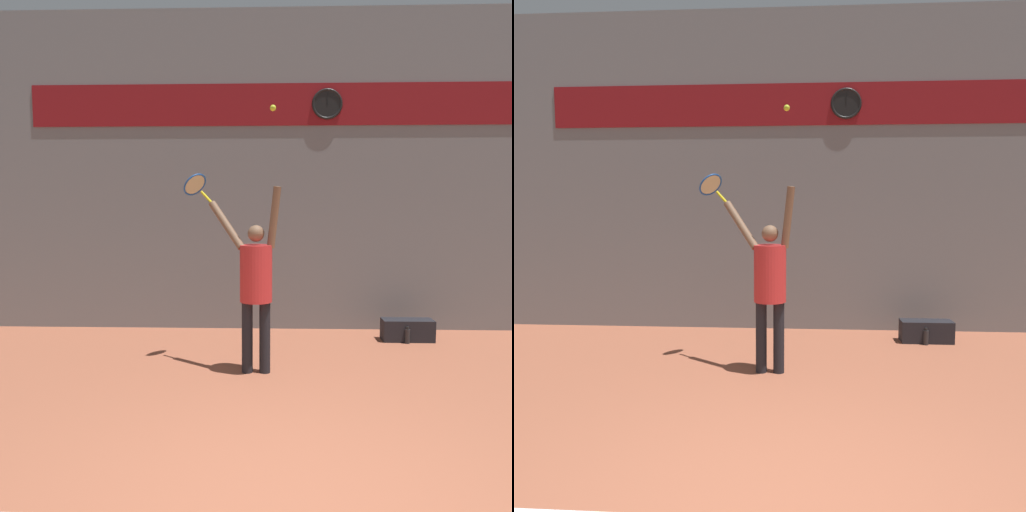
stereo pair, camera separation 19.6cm
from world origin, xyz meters
TOP-DOWN VIEW (x-y plane):
  - back_wall at (0.00, 5.12)m, footprint 18.00×0.10m
  - sponsor_banner at (0.00, 5.06)m, footprint 7.85×0.02m
  - scoreboard_clock at (0.70, 5.04)m, footprint 0.47×0.04m
  - tennis_player at (-0.33, 2.92)m, footprint 0.91×0.55m
  - tennis_racket at (-1.10, 3.41)m, footprint 0.45×0.42m
  - tennis_ball at (-0.14, 2.83)m, footprint 0.07×0.07m
  - water_bottle at (1.81, 4.25)m, footprint 0.07×0.07m
  - equipment_bag at (1.85, 4.42)m, footprint 0.74×0.30m

SIDE VIEW (x-z plane):
  - water_bottle at x=1.81m, z-range -0.01..0.23m
  - equipment_bag at x=1.85m, z-range 0.00..0.32m
  - tennis_player at x=-0.33m, z-range 0.01..2.20m
  - tennis_racket at x=-1.10m, z-range 2.03..2.42m
  - back_wall at x=0.00m, z-range 0.00..5.00m
  - tennis_ball at x=-0.14m, z-range 3.02..3.09m
  - sponsor_banner at x=0.00m, z-range 3.22..3.86m
  - scoreboard_clock at x=0.70m, z-range 3.31..3.78m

